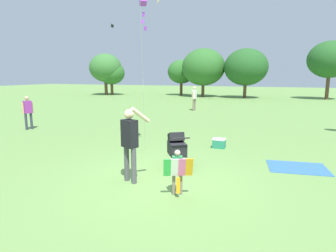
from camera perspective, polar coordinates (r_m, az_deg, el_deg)
name	(u,v)px	position (r m, az deg, el deg)	size (l,w,h in m)	color
ground_plane	(159,180)	(7.25, -1.76, -10.81)	(120.00, 120.00, 0.00)	#668E47
treeline_distant	(198,67)	(34.67, 6.10, 11.63)	(30.54, 6.61, 6.11)	brown
child_with_butterfly_kite	(177,169)	(6.21, 1.92, -8.52)	(0.63, 0.47, 1.01)	#7F705B
person_adult_flyer	(130,139)	(6.90, -7.67, -2.56)	(0.70, 0.53, 1.88)	#4C4C51
stroller	(177,147)	(8.02, 1.77, -4.20)	(0.87, 1.07, 1.03)	black
kite_adult_black	(143,0)	(10.03, -5.04, 23.94)	(1.42, 2.93, 5.33)	yellow
person_red_shirt	(28,110)	(15.16, -26.31, 2.91)	(0.32, 0.50, 1.62)	#33384C
person_couple_left	(194,96)	(21.03, 5.30, 5.94)	(0.28, 0.57, 1.78)	#7F705B
picnic_blanket	(297,168)	(8.94, 24.54, -7.61)	(1.58, 1.14, 0.02)	#3366B2
cooler_box	(219,143)	(10.42, 10.20, -3.41)	(0.45, 0.33, 0.35)	#288466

